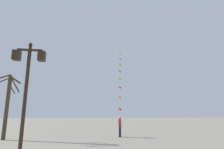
% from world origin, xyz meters
% --- Properties ---
extents(ground_plane, '(160.00, 160.00, 0.00)m').
position_xyz_m(ground_plane, '(0.00, 20.00, 0.00)').
color(ground_plane, gray).
extents(twin_lantern_lamp_post, '(1.25, 0.28, 4.75)m').
position_xyz_m(twin_lantern_lamp_post, '(-2.97, 6.29, 3.29)').
color(twin_lantern_lamp_post, black).
rests_on(twin_lantern_lamp_post, ground_plane).
extents(kite_train, '(2.52, 12.64, 12.26)m').
position_xyz_m(kite_train, '(3.59, 22.58, 6.38)').
color(kite_train, brown).
rests_on(kite_train, ground_plane).
extents(kite_flyer, '(0.30, 0.62, 1.71)m').
position_xyz_m(kite_flyer, '(2.20, 14.85, 0.90)').
color(kite_flyer, '#1E1E2D').
rests_on(kite_flyer, ground_plane).
extents(bare_tree, '(1.99, 1.46, 5.04)m').
position_xyz_m(bare_tree, '(-6.82, 14.17, 2.73)').
color(bare_tree, '#423323').
rests_on(bare_tree, ground_plane).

